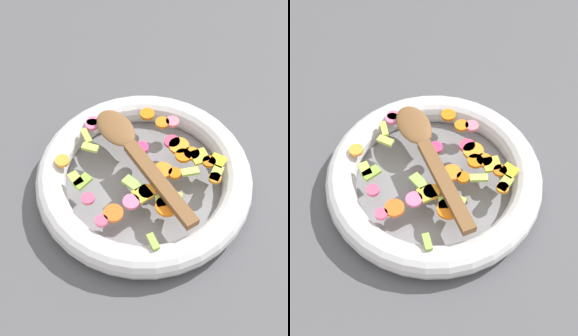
% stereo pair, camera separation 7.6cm
% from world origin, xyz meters
% --- Properties ---
extents(ground_plane, '(4.00, 4.00, 0.00)m').
position_xyz_m(ground_plane, '(0.00, 0.00, 0.00)').
color(ground_plane, '#4C4C51').
extents(skillet, '(0.36, 0.36, 0.05)m').
position_xyz_m(skillet, '(0.00, 0.00, 0.02)').
color(skillet, slate).
rests_on(skillet, ground_plane).
extents(chopped_vegetables, '(0.29, 0.28, 0.01)m').
position_xyz_m(chopped_vegetables, '(-0.01, -0.00, 0.05)').
color(chopped_vegetables, orange).
rests_on(chopped_vegetables, skillet).
extents(wooden_spoon, '(0.16, 0.26, 0.01)m').
position_xyz_m(wooden_spoon, '(0.01, -0.03, 0.06)').
color(wooden_spoon, brown).
rests_on(wooden_spoon, chopped_vegetables).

